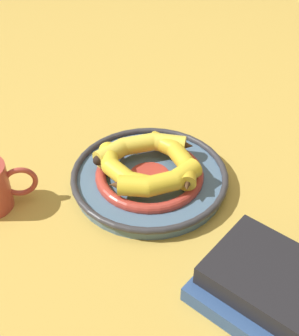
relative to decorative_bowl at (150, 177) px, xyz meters
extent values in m
plane|color=gold|center=(-0.03, -0.02, -0.02)|extent=(2.80, 2.80, 0.00)
cylinder|color=slate|center=(0.00, 0.00, -0.01)|extent=(0.29, 0.29, 0.02)
torus|color=#AD382D|center=(0.00, 0.00, 0.01)|extent=(0.21, 0.21, 0.02)
cylinder|color=#AD382D|center=(0.00, 0.00, 0.00)|extent=(0.08, 0.08, 0.00)
torus|color=#333338|center=(0.00, 0.00, 0.01)|extent=(0.30, 0.30, 0.01)
cylinder|color=yellow|center=(-0.04, -0.06, 0.04)|extent=(0.06, 0.05, 0.04)
cylinder|color=yellow|center=(0.01, -0.06, 0.04)|extent=(0.06, 0.05, 0.04)
cylinder|color=yellow|center=(0.06, -0.04, 0.04)|extent=(0.06, 0.06, 0.04)
sphere|color=yellow|center=(-0.01, -0.07, 0.04)|extent=(0.04, 0.04, 0.04)
sphere|color=yellow|center=(0.04, -0.06, 0.04)|extent=(0.04, 0.04, 0.04)
cone|color=#472D19|center=(-0.07, -0.05, 0.04)|extent=(0.04, 0.04, 0.03)
sphere|color=black|center=(0.08, -0.03, 0.04)|extent=(0.02, 0.02, 0.02)
cylinder|color=gold|center=(0.06, -0.04, 0.03)|extent=(0.05, 0.06, 0.03)
cylinder|color=gold|center=(0.06, 0.01, 0.03)|extent=(0.05, 0.06, 0.03)
cylinder|color=gold|center=(0.04, 0.06, 0.03)|extent=(0.06, 0.06, 0.03)
sphere|color=gold|center=(0.07, -0.02, 0.03)|extent=(0.03, 0.03, 0.03)
sphere|color=gold|center=(0.06, 0.04, 0.03)|extent=(0.03, 0.03, 0.03)
cone|color=#472D19|center=(0.06, -0.07, 0.03)|extent=(0.03, 0.04, 0.03)
sphere|color=black|center=(0.02, 0.08, 0.03)|extent=(0.02, 0.02, 0.02)
cylinder|color=yellow|center=(0.05, 0.05, 0.04)|extent=(0.07, 0.06, 0.04)
cylinder|color=yellow|center=(-0.01, 0.06, 0.04)|extent=(0.07, 0.04, 0.04)
cylinder|color=yellow|center=(-0.07, 0.04, 0.04)|extent=(0.07, 0.06, 0.04)
sphere|color=yellow|center=(0.02, 0.07, 0.04)|extent=(0.04, 0.04, 0.04)
sphere|color=yellow|center=(-0.04, 0.06, 0.04)|extent=(0.04, 0.04, 0.04)
cone|color=#472D19|center=(0.08, 0.04, 0.04)|extent=(0.04, 0.04, 0.03)
sphere|color=black|center=(-0.10, 0.02, 0.04)|extent=(0.02, 0.02, 0.02)
cylinder|color=yellow|center=(-0.07, 0.03, 0.03)|extent=(0.04, 0.05, 0.03)
cylinder|color=yellow|center=(-0.06, -0.02, 0.03)|extent=(0.06, 0.06, 0.03)
cylinder|color=yellow|center=(-0.02, -0.05, 0.03)|extent=(0.06, 0.06, 0.03)
sphere|color=yellow|center=(-0.07, 0.00, 0.03)|extent=(0.03, 0.03, 0.03)
sphere|color=yellow|center=(-0.05, -0.04, 0.03)|extent=(0.03, 0.03, 0.03)
cone|color=#472D19|center=(-0.07, 0.06, 0.03)|extent=(0.03, 0.03, 0.03)
sphere|color=black|center=(0.00, -0.07, 0.03)|extent=(0.02, 0.02, 0.02)
cube|color=#2D4C84|center=(0.13, -0.30, 0.00)|extent=(0.25, 0.26, 0.03)
cube|color=white|center=(0.13, -0.30, 0.00)|extent=(0.24, 0.24, 0.02)
cube|color=black|center=(0.14, -0.29, 0.03)|extent=(0.24, 0.25, 0.03)
cube|color=white|center=(0.14, -0.29, 0.03)|extent=(0.22, 0.23, 0.03)
torus|color=#B24238|center=(-0.24, 0.00, 0.03)|extent=(0.07, 0.02, 0.07)
camera|label=1|loc=(-0.12, -0.67, 0.60)|focal=50.00mm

